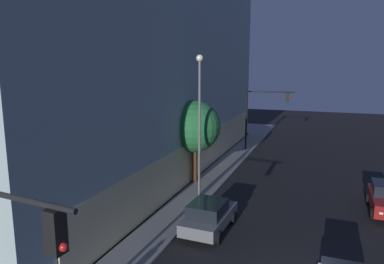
# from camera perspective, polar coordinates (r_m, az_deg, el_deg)

# --- Properties ---
(modern_building) EXTENTS (36.74, 21.00, 21.00)m
(modern_building) POSITION_cam_1_polar(r_m,az_deg,el_deg) (32.69, -16.37, 13.22)
(modern_building) COLOR #4C4C51
(modern_building) RESTS_ON ground
(traffic_light_far_corner) EXTENTS (0.52, 4.70, 6.28)m
(traffic_light_far_corner) POSITION_cam_1_polar(r_m,az_deg,el_deg) (36.41, 10.93, 3.64)
(traffic_light_far_corner) COLOR black
(traffic_light_far_corner) RESTS_ON sidewalk_corner
(street_lamp_sidewalk) EXTENTS (0.44, 0.44, 9.14)m
(street_lamp_sidewalk) POSITION_cam_1_polar(r_m,az_deg,el_deg) (22.88, 1.20, 3.38)
(street_lamp_sidewalk) COLOR slate
(street_lamp_sidewalk) RESTS_ON sidewalk_corner
(sidewalk_tree) EXTENTS (3.76, 3.76, 6.06)m
(sidewalk_tree) POSITION_cam_1_polar(r_m,az_deg,el_deg) (25.84, 0.37, 0.89)
(sidewalk_tree) COLOR #56361E
(sidewalk_tree) RESTS_ON sidewalk_corner
(car_grey) EXTENTS (4.24, 2.25, 1.64)m
(car_grey) POSITION_cam_1_polar(r_m,az_deg,el_deg) (19.44, 2.71, -13.11)
(car_grey) COLOR slate
(car_grey) RESTS_ON ground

